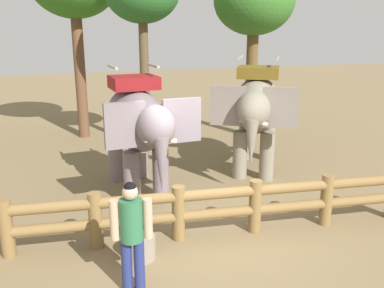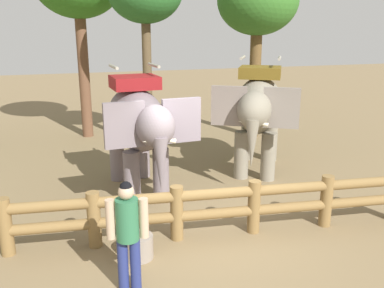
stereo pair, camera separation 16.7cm
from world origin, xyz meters
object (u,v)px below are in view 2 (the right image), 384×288
object	(u,v)px
tree_far_left	(258,3)
feed_bucket	(138,247)
log_fence	(216,206)
elephant_center	(258,109)
elephant_near_left	(138,123)
tourist_woman_in_black	(128,229)

from	to	relation	value
tree_far_left	feed_bucket	bearing A→B (deg)	-127.67
log_fence	elephant_center	size ratio (longest dim) A/B	2.14
feed_bucket	tree_far_left	bearing A→B (deg)	52.33
elephant_center	feed_bucket	size ratio (longest dim) A/B	7.04
elephant_near_left	feed_bucket	xyz separation A→B (m)	(-0.58, -2.93, -1.49)
elephant_center	feed_bucket	bearing A→B (deg)	-137.90
log_fence	tourist_woman_in_black	bearing A→B (deg)	-146.38
elephant_near_left	elephant_center	bearing A→B (deg)	9.86
elephant_near_left	feed_bucket	distance (m)	3.34
elephant_near_left	feed_bucket	world-z (taller)	elephant_near_left
tree_far_left	log_fence	bearing A→B (deg)	-120.20
elephant_center	feed_bucket	world-z (taller)	elephant_center
log_fence	elephant_near_left	size ratio (longest dim) A/B	2.18
tourist_woman_in_black	feed_bucket	distance (m)	1.21
log_fence	tree_far_left	bearing A→B (deg)	59.80
log_fence	feed_bucket	distance (m)	1.64
elephant_near_left	feed_bucket	bearing A→B (deg)	-101.14
log_fence	elephant_near_left	xyz separation A→B (m)	(-0.97, 2.57, 1.09)
elephant_near_left	elephant_center	distance (m)	3.35
log_fence	tree_far_left	size ratio (longest dim) A/B	1.31
tree_far_left	feed_bucket	size ratio (longest dim) A/B	11.47
elephant_center	tourist_woman_in_black	bearing A→B (deg)	-133.68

